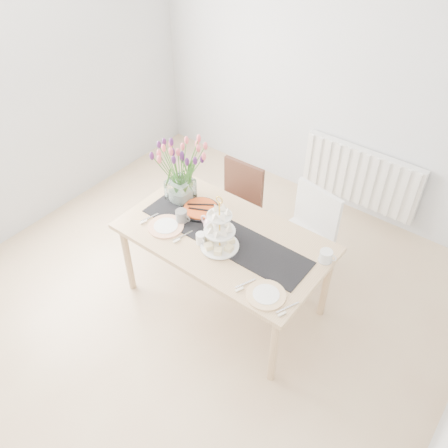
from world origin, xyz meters
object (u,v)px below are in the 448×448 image
Objects in this scene: radiator at (360,176)px; teapot at (213,224)px; mug_white at (201,239)px; plate_left at (166,226)px; cake_stand at (220,235)px; cream_jug at (326,256)px; chair_brown at (237,200)px; chair_white at (306,230)px; dining_table at (224,243)px; plate_right at (266,295)px; tart_tin at (201,209)px; mug_grey at (181,216)px; tulip_vase at (178,161)px.

teapot is at bearing -104.04° from radiator.
mug_white is 0.32× the size of plate_left.
cake_stand reaches higher than cream_jug.
radiator is 5.12× the size of teapot.
cream_jug is (1.11, -0.45, 0.32)m from chair_brown.
chair_white is 9.65× the size of cream_jug.
radiator is 1.81m from dining_table.
cake_stand reaches higher than plate_right.
chair_white reaches higher than cream_jug.
dining_table is at bearing -62.81° from chair_brown.
tart_tin is at bearing 175.73° from cream_jug.
chair_brown is 2.72× the size of tart_tin.
mug_grey reaches higher than plate_right.
radiator is at bearing 62.96° from mug_grey.
plate_right is (0.94, -0.22, -0.05)m from mug_grey.
tulip_vase is at bearing 166.06° from dining_table.
tart_tin is at bearing 155.68° from plate_right.
dining_table is at bearing -101.18° from radiator.
radiator is 1.09m from chair_white.
tulip_vase reaches higher than chair_brown.
teapot is 2.16× the size of mug_grey.
radiator is 1.98m from tulip_vase.
cream_jug is at bearing 6.34° from tart_tin.
dining_table is 5.73× the size of plate_left.
radiator is 11.08× the size of mug_grey.
mug_grey is at bearing 173.75° from cake_stand.
tulip_vase is (-0.91, -0.53, 0.61)m from chair_white.
dining_table is 1.79× the size of chair_white.
tart_tin is 1.14× the size of plate_right.
chair_white is 1.02m from plate_right.
chair_brown is 0.82m from mug_grey.
teapot reaches higher than mug_grey.
dining_table is at bearing 112.47° from cake_stand.
tulip_vase is 2.95× the size of teapot.
mug_white is at bearing -164.73° from cream_jug.
radiator is 1.61m from cream_jug.
mug_grey is at bearing -111.23° from radiator.
tulip_vase is at bearing -110.16° from chair_brown.
mug_white is at bearing -160.46° from cake_stand.
tulip_vase is 1.27m from plate_right.
dining_table is 3.78× the size of cake_stand.
cream_jug is 0.30× the size of tart_tin.
cream_jug reaches higher than dining_table.
tart_tin is 2.81× the size of mug_grey.
mug_grey reaches higher than cream_jug.
dining_table is 2.31× the size of tulip_vase.
chair_brown is 0.92m from plate_left.
chair_brown reaches higher than radiator.
cake_stand is at bearing 9.76° from plate_left.
dining_table is 0.36m from tart_tin.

